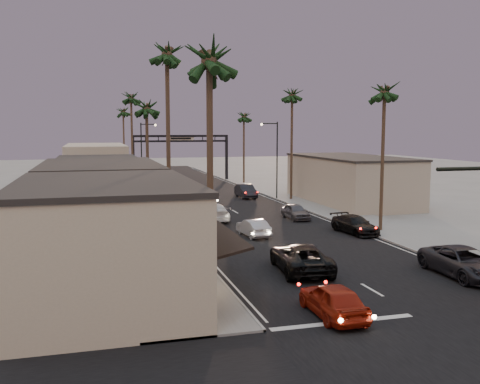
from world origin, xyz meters
TOP-DOWN VIEW (x-y plane):
  - ground at (0.00, 40.00)m, footprint 200.00×200.00m
  - road at (0.00, 45.00)m, footprint 14.00×120.00m
  - sidewalk_left at (-9.50, 52.00)m, footprint 5.00×92.00m
  - sidewalk_right at (9.50, 52.00)m, footprint 5.00×92.00m
  - storefront_near at (-13.00, 12.00)m, footprint 8.00×12.00m
  - storefront_mid at (-13.00, 26.00)m, footprint 8.00×14.00m
  - storefront_far at (-13.00, 42.00)m, footprint 8.00×16.00m
  - storefront_dist at (-13.00, 65.00)m, footprint 8.00×20.00m
  - building_right at (14.00, 40.00)m, footprint 8.00×18.00m
  - arch at (0.00, 70.00)m, footprint 15.20×0.40m
  - streetlight_right at (6.92, 45.00)m, footprint 2.13×0.30m
  - streetlight_left at (-6.92, 58.00)m, footprint 2.13×0.30m
  - palm_la at (-8.60, 9.00)m, footprint 3.20×3.20m
  - palm_lb at (-8.60, 22.00)m, footprint 3.20×3.20m
  - palm_lc at (-8.60, 36.00)m, footprint 3.20×3.20m
  - palm_ld at (-8.60, 55.00)m, footprint 3.20×3.20m
  - palm_ra at (8.60, 24.00)m, footprint 3.20×3.20m
  - palm_rb at (8.60, 44.00)m, footprint 3.20×3.20m
  - palm_rc at (8.60, 64.00)m, footprint 3.20×3.20m
  - palm_far at (-8.30, 78.00)m, footprint 3.20×3.20m
  - oncoming_red at (-3.60, 7.00)m, footprint 1.80×4.43m
  - oncoming_pickup at (-2.15, 14.35)m, footprint 3.30×6.08m
  - oncoming_silver at (-1.81, 24.84)m, footprint 1.76×4.13m
  - oncoming_white at (-3.26, 32.58)m, footprint 2.41×5.43m
  - oncoming_dgrey at (-1.91, 42.60)m, footprint 2.53×5.16m
  - oncoming_grey_far at (-3.32, 48.74)m, footprint 1.97×4.96m
  - curbside_near at (6.19, 10.91)m, footprint 2.85×5.88m
  - curbside_black at (6.20, 23.73)m, footprint 2.56×5.02m
  - curbside_grey at (4.19, 31.33)m, footprint 1.72×4.12m
  - curbside_far at (4.08, 47.28)m, footprint 1.74×4.87m

SIDE VIEW (x-z plane):
  - ground at x=0.00m, z-range 0.00..0.00m
  - road at x=0.00m, z-range -0.01..0.01m
  - sidewalk_left at x=-9.50m, z-range 0.00..0.12m
  - sidewalk_right at x=9.50m, z-range 0.00..0.12m
  - oncoming_silver at x=-1.81m, z-range 0.00..1.32m
  - curbside_grey at x=4.19m, z-range 0.00..1.39m
  - curbside_black at x=6.20m, z-range 0.00..1.40m
  - oncoming_red at x=-3.60m, z-range 0.00..1.51m
  - oncoming_white at x=-3.26m, z-range 0.00..1.55m
  - curbside_far at x=4.08m, z-range 0.00..1.60m
  - oncoming_grey_far at x=-3.32m, z-range 0.00..1.61m
  - curbside_near at x=6.19m, z-range 0.00..1.61m
  - oncoming_pickup at x=-2.15m, z-range 0.00..1.62m
  - oncoming_dgrey at x=-1.91m, z-range 0.00..1.70m
  - storefront_far at x=-13.00m, z-range 0.00..5.00m
  - building_right at x=14.00m, z-range 0.00..5.00m
  - storefront_near at x=-13.00m, z-range 0.00..5.50m
  - storefront_mid at x=-13.00m, z-range 0.00..5.50m
  - storefront_dist at x=-13.00m, z-range 0.00..6.00m
  - streetlight_right at x=6.92m, z-range 0.83..9.83m
  - streetlight_left at x=-6.92m, z-range 0.83..9.83m
  - arch at x=0.00m, z-range 1.90..9.17m
  - palm_lc at x=-8.60m, z-range 4.37..16.57m
  - palm_rc at x=8.60m, z-range 4.37..16.57m
  - palm_la at x=-8.60m, z-range 4.84..18.04m
  - palm_ra at x=8.60m, z-range 4.84..18.04m
  - palm_far at x=-8.30m, z-range 4.84..18.04m
  - palm_ld at x=-8.60m, z-range 5.32..19.52m
  - palm_rb at x=8.60m, z-range 5.32..19.52m
  - palm_lb at x=-8.60m, z-range 5.79..20.99m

